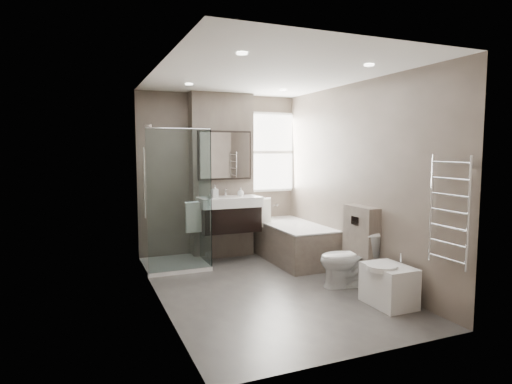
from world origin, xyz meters
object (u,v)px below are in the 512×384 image
bathtub (292,240)px  vanity (229,214)px  toilet (347,259)px  bidet (388,284)px

bathtub → vanity: bearing=160.6°
vanity → toilet: (0.97, -1.73, -0.39)m
bathtub → toilet: size_ratio=2.27×
bathtub → toilet: (0.05, -1.40, 0.04)m
toilet → vanity: bearing=-140.2°
vanity → bidet: 2.70m
vanity → bidet: (1.01, -2.46, -0.50)m
vanity → toilet: size_ratio=1.35×
bathtub → bidet: size_ratio=2.79×
bidet → toilet: bearing=93.4°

